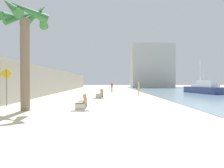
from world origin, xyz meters
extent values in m
plane|color=beige|center=(0.00, 18.00, 0.00)|extent=(120.00, 120.00, 0.00)
cube|color=#ADAAA3|center=(-7.50, 18.00, 1.78)|extent=(0.80, 64.00, 3.55)
cylinder|color=#7A6651|center=(-4.57, 1.82, 2.79)|extent=(0.54, 0.54, 5.57)
cone|color=#2D6B33|center=(-3.60, 2.04, 5.73)|extent=(1.01, 2.20, 1.06)
cone|color=#2D6B33|center=(-4.32, 2.65, 6.02)|extent=(2.11, 1.12, 1.58)
cone|color=#2D6B33|center=(-5.17, 2.52, 5.92)|extent=(1.95, 1.79, 1.39)
cone|color=#2D6B33|center=(-5.54, 1.92, 5.79)|extent=(0.77, 2.18, 1.16)
cone|color=#2D6B33|center=(-5.06, 1.13, 6.06)|extent=(1.97, 1.62, 1.63)
cone|color=#2D6B33|center=(-3.97, 1.03, 5.74)|extent=(2.05, 1.72, 1.08)
cube|color=#ADAAA3|center=(-1.21, 1.67, 0.25)|extent=(0.61, 0.22, 0.50)
cube|color=#ADAAA3|center=(-1.26, 3.07, 0.25)|extent=(0.61, 0.22, 0.50)
cube|color=olive|center=(-1.23, 2.37, 0.45)|extent=(0.55, 1.62, 0.06)
cube|color=olive|center=(-1.00, 2.38, 0.73)|extent=(0.22, 1.60, 0.50)
cube|color=#ADAAA3|center=(-1.23, 2.37, 0.04)|extent=(1.17, 2.14, 0.08)
cube|color=#ADAAA3|center=(-0.47, 9.53, 0.25)|extent=(0.62, 0.26, 0.50)
cube|color=#ADAAA3|center=(-0.33, 10.93, 0.25)|extent=(0.62, 0.26, 0.50)
cube|color=olive|center=(-0.40, 10.23, 0.45)|extent=(0.66, 1.64, 0.06)
cube|color=olive|center=(-0.17, 10.21, 0.73)|extent=(0.33, 1.61, 0.50)
cube|color=#ADAAA3|center=(-0.40, 10.23, 0.04)|extent=(1.31, 2.20, 0.08)
cylinder|color=gold|center=(4.28, 13.52, 0.42)|extent=(0.12, 0.12, 0.84)
cylinder|color=gold|center=(4.29, 13.65, 0.42)|extent=(0.12, 0.12, 0.84)
cube|color=gold|center=(4.28, 13.59, 1.13)|extent=(0.19, 0.33, 0.59)
sphere|color=tan|center=(4.28, 13.59, 1.57)|extent=(0.23, 0.23, 0.23)
cylinder|color=gold|center=(4.27, 13.37, 1.16)|extent=(0.09, 0.09, 0.53)
cylinder|color=gold|center=(4.29, 13.81, 1.16)|extent=(0.09, 0.09, 0.53)
cylinder|color=#333338|center=(1.12, 20.79, 0.43)|extent=(0.12, 0.12, 0.85)
cylinder|color=#333338|center=(1.17, 20.91, 0.43)|extent=(0.12, 0.12, 0.85)
cube|color=#B22D33|center=(1.15, 20.85, 1.15)|extent=(0.29, 0.36, 0.60)
sphere|color=tan|center=(1.15, 20.85, 1.60)|extent=(0.23, 0.23, 0.23)
cylinder|color=#B22D33|center=(1.06, 20.65, 1.18)|extent=(0.09, 0.09, 0.54)
cylinder|color=#B22D33|center=(1.23, 21.06, 1.18)|extent=(0.09, 0.09, 0.54)
cube|color=navy|center=(14.19, 17.63, 0.50)|extent=(2.71, 7.03, 0.92)
cube|color=white|center=(14.37, 16.62, 1.44)|extent=(1.58, 3.16, 0.96)
cylinder|color=silver|center=(14.13, 17.97, 2.99)|extent=(0.12, 0.12, 4.05)
cube|color=white|center=(22.91, 33.57, 0.52)|extent=(4.12, 6.66, 0.97)
cube|color=white|center=(23.20, 32.68, 1.33)|extent=(2.37, 3.11, 0.64)
cylinder|color=silver|center=(22.81, 33.87, 3.11)|extent=(0.12, 0.12, 4.21)
cylinder|color=slate|center=(-6.71, 3.76, 1.31)|extent=(0.08, 0.08, 2.62)
cube|color=yellow|center=(-6.71, 3.76, 2.32)|extent=(0.85, 0.03, 0.85)
cube|color=#ADAAA3|center=(13.50, 46.00, 6.28)|extent=(12.00, 6.00, 12.56)
camera|label=1|loc=(0.44, -9.86, 1.78)|focal=30.55mm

